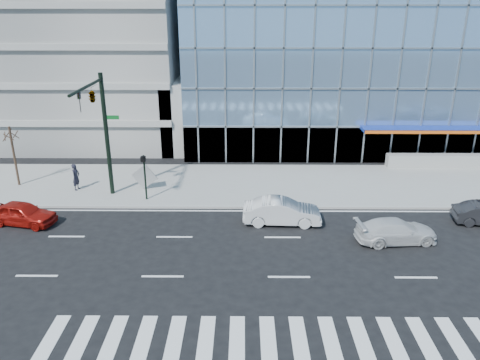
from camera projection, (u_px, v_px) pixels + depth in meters
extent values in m
plane|color=black|center=(283.00, 237.00, 25.86)|extent=(160.00, 160.00, 0.00)
cube|color=gray|center=(274.00, 184.00, 33.31)|extent=(120.00, 8.00, 0.15)
cube|color=#7EA8D3|center=(403.00, 52.00, 47.40)|extent=(42.00, 26.00, 15.00)
cube|color=gray|center=(66.00, 26.00, 46.78)|extent=(24.00, 24.00, 20.00)
cube|color=gray|center=(201.00, 113.00, 41.67)|extent=(6.00, 8.00, 6.00)
cylinder|color=black|center=(107.00, 136.00, 30.08)|extent=(0.28, 0.28, 8.00)
cylinder|color=black|center=(86.00, 87.00, 26.19)|extent=(0.18, 5.60, 0.18)
imported|color=black|center=(80.00, 102.00, 25.09)|extent=(0.18, 0.22, 1.10)
imported|color=black|center=(92.00, 95.00, 27.15)|extent=(0.48, 2.24, 0.90)
cube|color=#0C591E|center=(112.00, 117.00, 29.66)|extent=(0.90, 0.05, 0.25)
cylinder|color=black|center=(145.00, 178.00, 30.02)|extent=(0.12, 0.12, 3.00)
cube|color=black|center=(143.00, 159.00, 29.42)|extent=(0.30, 0.25, 0.35)
cylinder|color=#332319|center=(14.00, 156.00, 32.21)|extent=(0.16, 0.16, 4.20)
ellipsoid|color=#332319|center=(10.00, 133.00, 31.62)|extent=(1.10, 1.10, 0.90)
imported|color=silver|center=(396.00, 231.00, 25.21)|extent=(4.57, 2.28, 1.28)
imported|color=silver|center=(282.00, 212.00, 27.28)|extent=(4.59, 1.76, 1.49)
imported|color=#98110B|center=(22.00, 213.00, 27.21)|extent=(4.20, 2.39, 1.35)
imported|color=black|center=(76.00, 177.00, 31.80)|extent=(0.57, 0.74, 1.83)
cube|color=gray|center=(145.00, 177.00, 31.85)|extent=(1.83, 0.18, 1.83)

